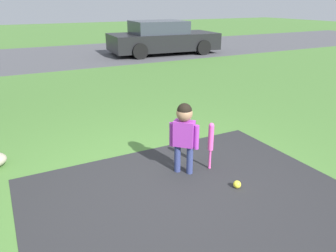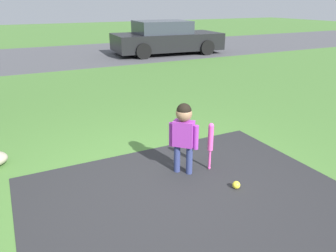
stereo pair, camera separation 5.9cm
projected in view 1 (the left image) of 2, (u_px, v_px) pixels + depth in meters
The scene contains 6 objects.
ground_plane at pixel (156, 191), 3.59m from camera, with size 60.00×60.00×0.00m, color #477533.
street_strip at pixel (35, 57), 12.03m from camera, with size 40.00×6.00×0.01m.
child at pixel (184, 129), 3.77m from camera, with size 0.27×0.27×0.88m.
baseball_bat at pixel (211, 140), 3.92m from camera, with size 0.07×0.07×0.61m.
sports_ball at pixel (237, 184), 3.63m from camera, with size 0.09×0.09×0.09m.
parked_car at pixel (162, 38), 12.74m from camera, with size 4.27×2.31×1.24m.
Camera 1 is at (-1.33, -2.80, 1.95)m, focal length 35.00 mm.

